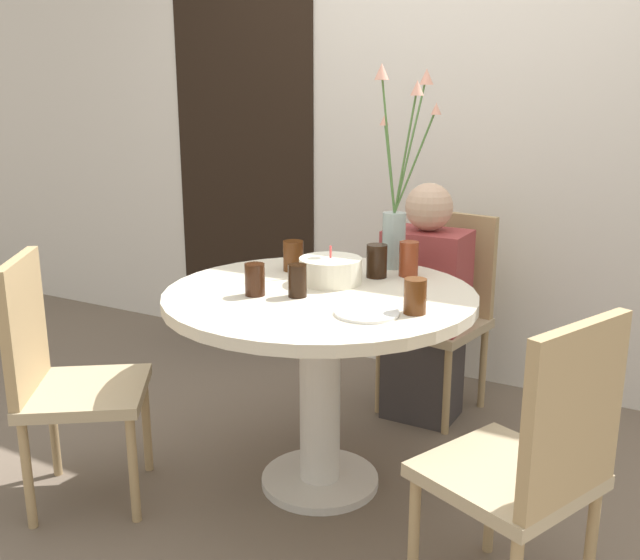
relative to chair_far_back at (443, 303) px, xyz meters
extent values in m
plane|color=#6B5B4C|center=(-0.14, -0.88, -0.49)|extent=(16.00, 16.00, 0.00)
cube|color=silver|center=(-0.14, 0.40, 0.81)|extent=(8.00, 0.05, 2.60)
cube|color=black|center=(-1.33, 0.36, 0.53)|extent=(0.90, 0.01, 2.05)
cylinder|color=beige|center=(-0.14, -0.88, 0.23)|extent=(1.08, 1.08, 0.04)
cylinder|color=silver|center=(-0.14, -0.88, -0.12)|extent=(0.15, 0.15, 0.67)
cylinder|color=silver|center=(-0.14, -0.88, -0.48)|extent=(0.43, 0.43, 0.03)
cube|color=tan|center=(-0.01, -0.08, -0.09)|extent=(0.46, 0.46, 0.04)
cube|color=tan|center=(0.02, 0.10, 0.16)|extent=(0.38, 0.10, 0.46)
cylinder|color=tan|center=(-0.21, -0.22, -0.30)|extent=(0.03, 0.03, 0.38)
cylinder|color=tan|center=(0.13, -0.27, -0.30)|extent=(0.03, 0.03, 0.38)
cylinder|color=tan|center=(-0.15, 0.12, -0.30)|extent=(0.03, 0.03, 0.38)
cylinder|color=tan|center=(0.18, 0.06, -0.30)|extent=(0.03, 0.03, 0.38)
cube|color=tan|center=(-0.80, -1.35, -0.09)|extent=(0.56, 0.56, 0.04)
cube|color=tan|center=(-0.95, -1.46, 0.16)|extent=(0.25, 0.33, 0.46)
cylinder|color=tan|center=(-0.57, -1.39, -0.30)|extent=(0.03, 0.03, 0.38)
cylinder|color=tan|center=(-0.76, -1.12, -0.30)|extent=(0.03, 0.03, 0.38)
cylinder|color=tan|center=(-0.84, -1.59, -0.30)|extent=(0.03, 0.03, 0.38)
cylinder|color=tan|center=(-1.04, -1.31, -0.30)|extent=(0.03, 0.03, 0.38)
cube|color=tan|center=(0.61, -1.19, -0.09)|extent=(0.52, 0.52, 0.04)
cube|color=tan|center=(0.78, -1.26, 0.16)|extent=(0.18, 0.36, 0.46)
cylinder|color=tan|center=(0.52, -0.97, -0.30)|extent=(0.03, 0.03, 0.38)
cylinder|color=tan|center=(0.39, -1.29, -0.30)|extent=(0.03, 0.03, 0.38)
cylinder|color=tan|center=(0.83, -1.10, -0.30)|extent=(0.03, 0.03, 0.38)
cylinder|color=white|center=(-0.16, -0.77, 0.30)|extent=(0.23, 0.23, 0.09)
cylinder|color=#E54C4C|center=(-0.16, -0.77, 0.37)|extent=(0.01, 0.01, 0.04)
cylinder|color=#9EB2AD|center=(-0.06, -0.44, 0.36)|extent=(0.09, 0.09, 0.22)
cylinder|color=#4C7538|center=(0.01, -0.42, 0.66)|extent=(0.14, 0.05, 0.39)
cone|color=#E0997F|center=(0.08, -0.40, 0.86)|extent=(0.04, 0.04, 0.04)
cylinder|color=#4C7538|center=(-0.02, -0.44, 0.70)|extent=(0.08, 0.01, 0.46)
cone|color=#E0997F|center=(0.02, -0.44, 0.93)|extent=(0.05, 0.05, 0.05)
cylinder|color=#4C7538|center=(-0.09, -0.45, 0.73)|extent=(0.07, 0.01, 0.52)
cone|color=#E0997F|center=(-0.12, -0.45, 0.99)|extent=(0.05, 0.05, 0.06)
cylinder|color=#4C7538|center=(-0.11, -0.39, 0.64)|extent=(0.10, 0.11, 0.35)
cone|color=#E0997F|center=(-0.16, -0.34, 0.81)|extent=(0.04, 0.04, 0.04)
cylinder|color=#4C7538|center=(-0.04, -0.34, 0.72)|extent=(0.04, 0.21, 0.51)
cone|color=#E0997F|center=(-0.02, -0.24, 0.97)|extent=(0.06, 0.06, 0.06)
cylinder|color=white|center=(0.12, -1.04, 0.26)|extent=(0.20, 0.20, 0.01)
cylinder|color=#51280F|center=(0.24, -0.96, 0.31)|extent=(0.07, 0.07, 0.11)
cylinder|color=#51280F|center=(-0.37, -0.68, 0.31)|extent=(0.08, 0.08, 0.12)
cylinder|color=maroon|center=(0.04, -0.54, 0.32)|extent=(0.07, 0.07, 0.13)
cylinder|color=black|center=(-0.17, -0.98, 0.31)|extent=(0.06, 0.06, 0.11)
cylinder|color=black|center=(-0.05, -0.61, 0.31)|extent=(0.08, 0.08, 0.12)
cylinder|color=#33190C|center=(-0.31, -1.03, 0.31)|extent=(0.07, 0.07, 0.11)
cube|color=#383333|center=(-0.03, -0.16, -0.28)|extent=(0.31, 0.24, 0.42)
cube|color=#993838|center=(-0.03, -0.16, 0.14)|extent=(0.34, 0.24, 0.42)
sphere|color=#D1A889|center=(-0.03, -0.16, 0.45)|extent=(0.20, 0.20, 0.20)
camera|label=1|loc=(1.01, -2.95, 0.92)|focal=40.00mm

